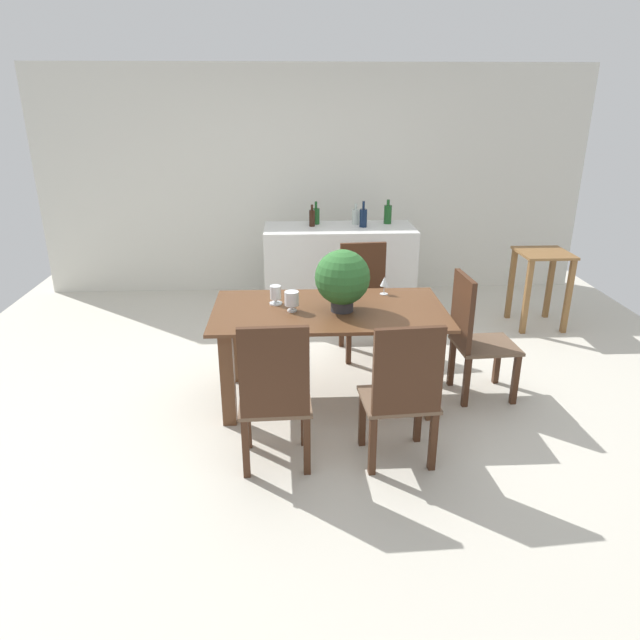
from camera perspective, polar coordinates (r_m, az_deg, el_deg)
The scene contains 18 objects.
ground_plane at distance 4.88m, azimuth 0.66°, elevation -6.18°, with size 7.04×7.04×0.00m, color beige.
back_wall at distance 6.99m, azimuth -0.59°, elevation 13.47°, with size 6.40×0.10×2.60m, color silver.
dining_table at distance 4.40m, azimuth 0.89°, elevation -0.86°, with size 1.75×0.95×0.75m.
chair_near_left at distance 3.57m, azimuth -4.49°, elevation -7.15°, with size 0.47×0.42×1.02m.
chair_near_right at distance 3.63m, azimuth 8.21°, elevation -6.91°, with size 0.50×0.44×1.00m.
chair_far_right at distance 5.33m, azimuth 4.39°, elevation 2.55°, with size 0.50×0.50×1.01m.
chair_foot_end at distance 4.62m, azimuth 14.90°, elevation -1.22°, with size 0.49×0.45×1.00m.
flower_centerpiece at distance 4.22m, azimuth 2.24°, elevation 4.13°, with size 0.41×0.41×0.46m.
crystal_vase_left at distance 4.26m, azimuth -2.81°, elevation 2.08°, with size 0.11×0.11×0.15m.
crystal_vase_center_near at distance 4.42m, azimuth -4.41°, elevation 2.59°, with size 0.10×0.10×0.15m.
wine_glass at distance 4.66m, azimuth 6.38°, elevation 3.73°, with size 0.07×0.07×0.14m.
kitchen_counter at distance 6.28m, azimuth 1.89°, elevation 4.89°, with size 1.58×0.67×0.96m, color silver.
wine_bottle_amber at distance 6.16m, azimuth 4.30°, elevation 10.07°, with size 0.08×0.08×0.27m.
wine_bottle_clear at distance 6.36m, azimuth 6.72°, elevation 10.38°, with size 0.08×0.08×0.26m.
wine_bottle_tall at distance 6.18m, azimuth -0.79°, elevation 10.09°, with size 0.06×0.06×0.23m.
wine_bottle_green at distance 6.28m, azimuth 3.55°, elevation 10.18°, with size 0.08×0.08×0.22m.
wine_bottle_dark at distance 6.29m, azimuth -0.40°, elevation 10.28°, with size 0.08×0.08×0.24m.
side_table at distance 6.31m, azimuth 21.01°, elevation 4.33°, with size 0.50×0.52×0.79m.
Camera 1 is at (-0.27, -4.32, 2.25)m, focal length 32.38 mm.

